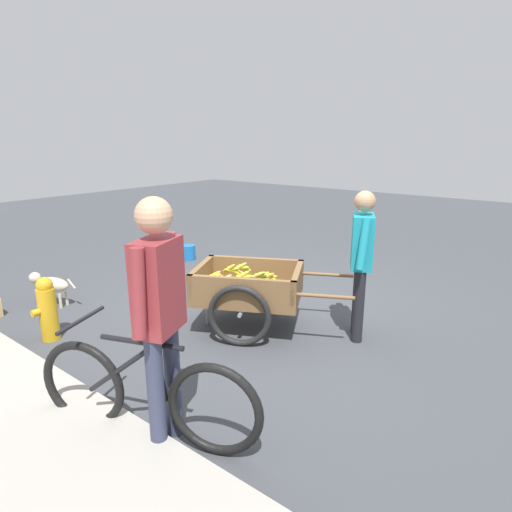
% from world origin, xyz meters
% --- Properties ---
extents(ground_plane, '(24.00, 24.00, 0.00)m').
position_xyz_m(ground_plane, '(0.00, 0.00, 0.00)').
color(ground_plane, '#3D3F44').
extents(fruit_cart, '(1.81, 1.42, 0.72)m').
position_xyz_m(fruit_cart, '(-0.12, 0.38, 0.44)').
color(fruit_cart, brown).
rests_on(fruit_cart, ground).
extents(vendor_person, '(0.33, 0.53, 1.52)m').
position_xyz_m(vendor_person, '(-1.15, -0.14, 0.90)').
color(vendor_person, black).
rests_on(vendor_person, ground).
extents(bicycle, '(1.57, 0.70, 0.85)m').
position_xyz_m(bicycle, '(-0.70, 2.21, 0.35)').
color(bicycle, black).
rests_on(bicycle, ground).
extents(cyclist_person, '(0.31, 0.53, 1.68)m').
position_xyz_m(cyclist_person, '(-0.84, 2.16, 1.02)').
color(cyclist_person, '#333851').
rests_on(cyclist_person, ground).
extents(dog, '(0.64, 0.32, 0.40)m').
position_xyz_m(dog, '(2.21, 1.36, 0.27)').
color(dog, beige).
rests_on(dog, ground).
extents(fire_hydrant, '(0.25, 0.25, 0.67)m').
position_xyz_m(fire_hydrant, '(1.31, 1.85, 0.33)').
color(fire_hydrant, gold).
rests_on(fire_hydrant, ground).
extents(plastic_bucket, '(0.23, 0.23, 0.25)m').
position_xyz_m(plastic_bucket, '(2.37, -1.10, 0.13)').
color(plastic_bucket, '#1966B2').
rests_on(plastic_bucket, ground).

